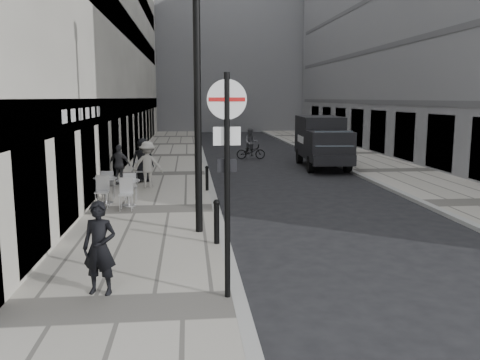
% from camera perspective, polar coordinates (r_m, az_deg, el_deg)
% --- Properties ---
extents(sidewalk, '(4.00, 60.00, 0.12)m').
position_cam_1_polar(sidewalk, '(23.74, -8.53, 0.60)').
color(sidewalk, '#A09A90').
rests_on(sidewalk, ground).
extents(far_sidewalk, '(4.00, 60.00, 0.12)m').
position_cam_1_polar(far_sidewalk, '(25.68, 16.81, 0.95)').
color(far_sidewalk, '#A09A90').
rests_on(far_sidewalk, ground).
extents(building_far, '(24.00, 16.00, 22.00)m').
position_cam_1_polar(building_far, '(61.95, -3.73, 16.08)').
color(building_far, slate).
rests_on(building_far, ground).
extents(walking_man, '(0.69, 0.53, 1.68)m').
position_cam_1_polar(walking_man, '(9.35, -15.49, -7.37)').
color(walking_man, black).
rests_on(walking_man, sidewalk).
extents(sign_post, '(0.66, 0.11, 3.87)m').
position_cam_1_polar(sign_post, '(8.54, -1.46, 2.64)').
color(sign_post, black).
rests_on(sign_post, sidewalk).
extents(lamppost, '(0.32, 0.32, 7.16)m').
position_cam_1_polar(lamppost, '(12.94, -4.83, 11.52)').
color(lamppost, black).
rests_on(lamppost, sidewalk).
extents(bollard_near, '(0.12, 0.12, 0.87)m').
position_cam_1_polar(bollard_near, '(19.12, -3.72, 0.11)').
color(bollard_near, black).
rests_on(bollard_near, sidewalk).
extents(bollard_far, '(0.13, 0.13, 1.00)m').
position_cam_1_polar(bollard_far, '(12.15, -2.64, -4.86)').
color(bollard_far, black).
rests_on(bollard_far, sidewalk).
extents(panel_van, '(2.38, 5.66, 2.61)m').
position_cam_1_polar(panel_van, '(26.61, 9.17, 4.56)').
color(panel_van, black).
rests_on(panel_van, ground).
extents(cyclist, '(1.68, 0.63, 1.81)m').
position_cam_1_polar(cyclist, '(29.89, 1.23, 3.71)').
color(cyclist, black).
rests_on(cyclist, ground).
extents(pedestrian_a, '(1.03, 0.75, 1.62)m').
position_cam_1_polar(pedestrian_a, '(20.80, -13.37, 1.67)').
color(pedestrian_a, '#4D4D51').
rests_on(pedestrian_a, sidewalk).
extents(pedestrian_b, '(1.25, 0.83, 1.80)m').
position_cam_1_polar(pedestrian_b, '(19.96, -10.31, 1.71)').
color(pedestrian_b, '#AFAAA2').
rests_on(pedestrian_b, sidewalk).
extents(pedestrian_c, '(0.91, 0.62, 1.82)m').
position_cam_1_polar(pedestrian_c, '(21.46, -10.85, 2.24)').
color(pedestrian_c, black).
rests_on(pedestrian_c, sidewalk).
extents(cafe_table_near, '(0.78, 1.76, 1.00)m').
position_cam_1_polar(cafe_table_near, '(17.31, -14.88, -0.89)').
color(cafe_table_near, '#B4B4B7').
rests_on(cafe_table_near, sidewalk).
extents(cafe_table_mid, '(0.72, 1.62, 0.92)m').
position_cam_1_polar(cafe_table_mid, '(21.87, -10.88, 1.20)').
color(cafe_table_mid, '#BABABC').
rests_on(cafe_table_mid, sidewalk).
extents(cafe_table_far, '(0.77, 1.74, 0.99)m').
position_cam_1_polar(cafe_table_far, '(16.73, -12.43, -1.16)').
color(cafe_table_far, silver).
rests_on(cafe_table_far, sidewalk).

